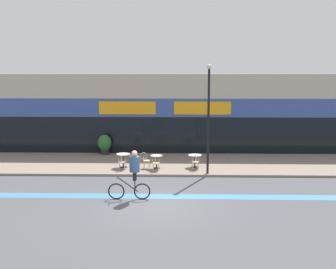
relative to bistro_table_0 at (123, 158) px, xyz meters
name	(u,v)px	position (x,y,z in m)	size (l,w,h in m)	color
ground_plane	(157,206)	(2.21, -6.01, -0.68)	(120.00, 120.00, 0.00)	#4C4C51
sidewalk_slab	(163,164)	(2.21, 1.24, -0.62)	(40.00, 5.50, 0.12)	gray
storefront_facade	(166,112)	(2.21, 5.95, 1.97)	(40.00, 4.06, 5.31)	#B2A899
bike_lane_stripe	(158,196)	(2.21, -4.82, -0.67)	(36.00, 0.70, 0.01)	#3D7AB7
bistro_table_0	(123,158)	(0.00, 0.00, 0.00)	(0.78, 0.78, 0.77)	black
bistro_table_1	(157,159)	(1.88, -0.19, -0.03)	(0.68, 0.68, 0.74)	black
bistro_table_2	(195,158)	(4.03, 0.15, -0.05)	(0.75, 0.75, 0.71)	black
cafe_chair_0_near	(122,161)	(0.01, -0.63, -0.04)	(0.44, 0.59, 0.90)	beige
cafe_chair_1_near	(156,162)	(1.88, -0.81, -0.04)	(0.40, 0.58, 0.90)	beige
cafe_chair_1_side	(145,159)	(1.25, -0.19, -0.04)	(0.58, 0.41, 0.90)	beige
cafe_chair_2_near	(196,161)	(4.03, -0.48, -0.04)	(0.44, 0.59, 0.90)	beige
planter_pot	(105,144)	(-1.70, 3.52, 0.14)	(0.87, 0.87, 1.29)	#232326
lamp_post	(208,112)	(4.64, -1.22, 2.70)	(0.26, 0.26, 5.70)	black
cyclist_0	(133,172)	(1.15, -5.25, 0.54)	(1.83, 0.48, 2.14)	black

